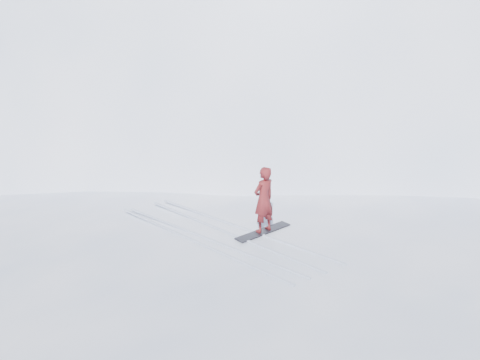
% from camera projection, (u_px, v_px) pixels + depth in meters
% --- Properties ---
extents(near_ridge, '(36.00, 28.00, 4.80)m').
position_uv_depth(near_ridge, '(311.00, 313.00, 14.23)').
color(near_ridge, white).
rests_on(near_ridge, ground).
extents(summit_peak, '(60.00, 56.00, 56.00)m').
position_uv_depth(summit_peak, '(309.00, 103.00, 43.53)').
color(summit_peak, white).
rests_on(summit_peak, ground).
extents(peak_shoulder, '(28.00, 24.00, 18.00)m').
position_uv_depth(peak_shoulder, '(229.00, 138.00, 32.30)').
color(peak_shoulder, white).
rests_on(peak_shoulder, ground).
extents(wind_bumps, '(16.00, 14.40, 1.00)m').
position_uv_depth(wind_bumps, '(288.00, 351.00, 12.69)').
color(wind_bumps, white).
rests_on(wind_bumps, ground).
extents(snowboard, '(1.67, 0.46, 0.03)m').
position_uv_depth(snowboard, '(263.00, 231.00, 13.36)').
color(snowboard, black).
rests_on(snowboard, near_ridge).
extents(snowboarder, '(0.65, 0.46, 1.68)m').
position_uv_depth(snowboarder, '(264.00, 200.00, 13.09)').
color(snowboarder, maroon).
rests_on(snowboarder, snowboard).
extents(board_tracks, '(2.69, 5.91, 0.04)m').
position_uv_depth(board_tracks, '(219.00, 235.00, 13.17)').
color(board_tracks, silver).
rests_on(board_tracks, ground).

